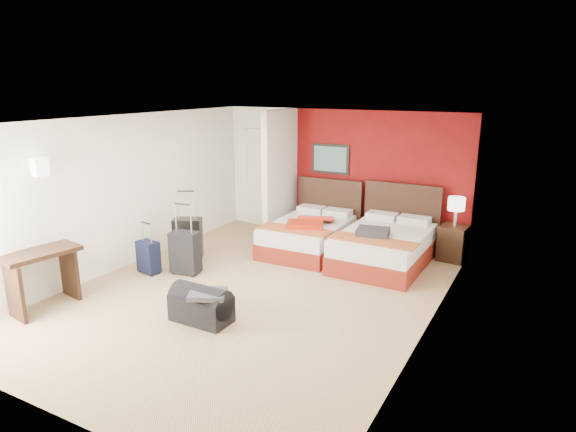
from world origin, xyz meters
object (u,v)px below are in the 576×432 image
Objects in this scene: suitcase_black at (188,240)px; suitcase_charcoal at (185,254)px; duffel_bag at (201,307)px; suitcase_navy at (149,258)px; table_lamp at (456,212)px; nightstand at (453,243)px; red_suitcase_open at (311,222)px; bed_right at (384,248)px; desk at (43,280)px; bed_left at (308,237)px.

suitcase_charcoal is at bearing -82.26° from suitcase_black.
suitcase_charcoal is at bearing 137.05° from duffel_bag.
suitcase_charcoal is 0.61m from suitcase_navy.
suitcase_navy reaches higher than duffel_bag.
suitcase_charcoal is at bearing -143.67° from table_lamp.
nightstand reaches higher than duffel_bag.
suitcase_charcoal is at bearing -146.93° from red_suitcase_open.
suitcase_black reaches higher than duffel_bag.
nightstand is at bearing 26.49° from suitcase_charcoal.
nightstand reaches higher than suitcase_navy.
duffel_bag is at bearing -74.60° from suitcase_black.
bed_right is 1.26m from nightstand.
suitcase_black is 2.50m from desk.
suitcase_black is at bearing -163.89° from red_suitcase_open.
bed_left reaches higher than suitcase_navy.
duffel_bag is (1.80, -0.95, -0.05)m from suitcase_navy.
bed_right is at bearing -2.30° from bed_left.
bed_right reaches higher than suitcase_navy.
table_lamp reaches higher than suitcase_navy.
bed_right is at bearing 66.77° from duffel_bag.
bed_left reaches higher than duffel_bag.
red_suitcase_open is 2.17m from suitcase_black.
red_suitcase_open is 2.49m from table_lamp.
table_lamp reaches higher than suitcase_black.
suitcase_black reaches higher than suitcase_navy.
bed_left is 2.54× the size of suitcase_black.
suitcase_navy is at bearing -128.33° from suitcase_black.
suitcase_charcoal is (-2.68, -1.90, 0.04)m from bed_right.
desk is at bearing -123.95° from suitcase_charcoal.
suitcase_black is (-4.04, -2.15, 0.05)m from nightstand.
red_suitcase_open reaches higher than duffel_bag.
table_lamp is at bearing -0.09° from red_suitcase_open.
desk reaches higher than bed_right.
red_suitcase_open is 1.40× the size of nightstand.
suitcase_black is 0.91× the size of duffel_bag.
nightstand reaches higher than bed_left.
table_lamp is at bearing 26.49° from suitcase_charcoal.
suitcase_navy is 1.68m from desk.
bed_left is at bearing -156.22° from nightstand.
bed_left is 3.57× the size of suitcase_navy.
bed_right is 5.20m from desk.
suitcase_navy is at bearing -130.21° from bed_left.
red_suitcase_open is at bearing -159.51° from table_lamp.
bed_right is at bearing -3.72° from suitcase_black.
red_suitcase_open is (0.10, -0.10, 0.32)m from bed_left.
suitcase_charcoal reaches higher than bed_left.
red_suitcase_open is 1.10× the size of duffel_bag.
suitcase_charcoal reaches higher than red_suitcase_open.
suitcase_black is at bearing 89.07° from suitcase_navy.
bed_left is 2.93× the size of nightstand.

